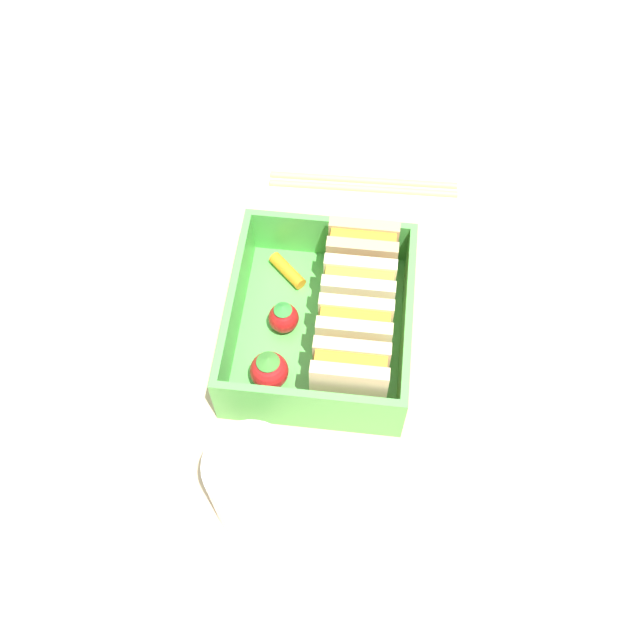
% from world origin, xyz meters
% --- Properties ---
extents(ground_plane, '(1.20, 1.20, 0.02)m').
position_xyz_m(ground_plane, '(0.00, 0.00, -0.01)').
color(ground_plane, '#D3AE8A').
extents(bento_tray, '(0.17, 0.15, 0.01)m').
position_xyz_m(bento_tray, '(0.00, 0.00, 0.01)').
color(bento_tray, '#56B64E').
rests_on(bento_tray, ground_plane).
extents(bento_rim, '(0.17, 0.15, 0.05)m').
position_xyz_m(bento_rim, '(0.00, 0.00, 0.04)').
color(bento_rim, '#56B64E').
rests_on(bento_rim, bento_tray).
extents(sandwich_left, '(0.03, 0.06, 0.06)m').
position_xyz_m(sandwich_left, '(-0.06, 0.03, 0.04)').
color(sandwich_left, tan).
rests_on(sandwich_left, bento_tray).
extents(sandwich_center_left, '(0.03, 0.06, 0.06)m').
position_xyz_m(sandwich_center_left, '(-0.02, 0.03, 0.04)').
color(sandwich_center_left, beige).
rests_on(sandwich_center_left, bento_tray).
extents(sandwich_center, '(0.03, 0.06, 0.06)m').
position_xyz_m(sandwich_center, '(0.02, 0.03, 0.04)').
color(sandwich_center, beige).
rests_on(sandwich_center, bento_tray).
extents(sandwich_center_right, '(0.03, 0.06, 0.06)m').
position_xyz_m(sandwich_center_right, '(0.06, 0.03, 0.04)').
color(sandwich_center_right, '#DDB489').
rests_on(sandwich_center_right, bento_tray).
extents(carrot_stick_far_left, '(0.03, 0.04, 0.01)m').
position_xyz_m(carrot_stick_far_left, '(-0.05, -0.03, 0.02)').
color(carrot_stick_far_left, orange).
rests_on(carrot_stick_far_left, bento_tray).
extents(strawberry_far_left, '(0.03, 0.03, 0.03)m').
position_xyz_m(strawberry_far_left, '(0.00, -0.03, 0.03)').
color(strawberry_far_left, red).
rests_on(strawberry_far_left, bento_tray).
extents(strawberry_left, '(0.03, 0.03, 0.04)m').
position_xyz_m(strawberry_left, '(0.05, -0.03, 0.03)').
color(strawberry_left, red).
rests_on(strawberry_left, bento_tray).
extents(chopstick_pair, '(0.02, 0.18, 0.01)m').
position_xyz_m(chopstick_pair, '(-0.17, 0.02, 0.00)').
color(chopstick_pair, tan).
rests_on(chopstick_pair, ground_plane).
extents(drinking_glass, '(0.06, 0.06, 0.09)m').
position_xyz_m(drinking_glass, '(0.15, -0.03, 0.05)').
color(drinking_glass, white).
rests_on(drinking_glass, ground_plane).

